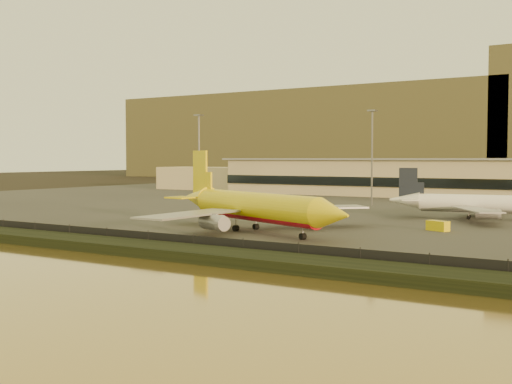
# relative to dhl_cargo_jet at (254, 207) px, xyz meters

# --- Properties ---
(ground) EXTENTS (900.00, 900.00, 0.00)m
(ground) POSITION_rel_dhl_cargo_jet_xyz_m (3.72, -11.34, -4.39)
(ground) COLOR black
(ground) RESTS_ON ground
(embankment) EXTENTS (320.00, 7.00, 1.40)m
(embankment) POSITION_rel_dhl_cargo_jet_xyz_m (3.72, -28.34, -3.69)
(embankment) COLOR black
(embankment) RESTS_ON ground
(tarmac) EXTENTS (320.00, 220.00, 0.20)m
(tarmac) POSITION_rel_dhl_cargo_jet_xyz_m (3.72, 83.66, -4.29)
(tarmac) COLOR #2D2D2D
(tarmac) RESTS_ON ground
(perimeter_fence) EXTENTS (300.00, 0.05, 2.20)m
(perimeter_fence) POSITION_rel_dhl_cargo_jet_xyz_m (3.72, -24.34, -3.09)
(perimeter_fence) COLOR black
(perimeter_fence) RESTS_ON tarmac
(terminal_building) EXTENTS (202.00, 25.00, 12.60)m
(terminal_building) POSITION_rel_dhl_cargo_jet_xyz_m (-10.80, 114.21, 1.85)
(terminal_building) COLOR #C8B48B
(terminal_building) RESTS_ON tarmac
(apron_light_masts) EXTENTS (152.20, 12.20, 25.40)m
(apron_light_masts) POSITION_rel_dhl_cargo_jet_xyz_m (18.72, 63.66, 11.31)
(apron_light_masts) COLOR slate
(apron_light_masts) RESTS_ON tarmac
(dhl_cargo_jet) EXTENTS (44.89, 42.50, 14.05)m
(dhl_cargo_jet) POSITION_rel_dhl_cargo_jet_xyz_m (0.00, 0.00, 0.00)
(dhl_cargo_jet) COLOR #DBC40B
(dhl_cargo_jet) RESTS_ON tarmac
(white_narrowbody_jet) EXTENTS (36.49, 35.12, 10.52)m
(white_narrowbody_jet) POSITION_rel_dhl_cargo_jet_xyz_m (27.26, 43.70, -1.05)
(white_narrowbody_jet) COLOR white
(white_narrowbody_jet) RESTS_ON tarmac
(gse_vehicle_yellow) EXTENTS (4.24, 3.04, 1.74)m
(gse_vehicle_yellow) POSITION_rel_dhl_cargo_jet_xyz_m (26.26, 18.04, -3.32)
(gse_vehicle_yellow) COLOR #DBC40B
(gse_vehicle_yellow) RESTS_ON tarmac
(gse_vehicle_white) EXTENTS (4.18, 1.97, 1.86)m
(gse_vehicle_white) POSITION_rel_dhl_cargo_jet_xyz_m (-23.87, 24.03, -3.26)
(gse_vehicle_white) COLOR white
(gse_vehicle_white) RESTS_ON tarmac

